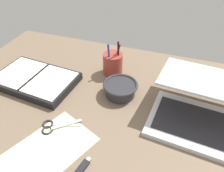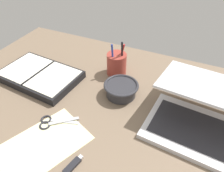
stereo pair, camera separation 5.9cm
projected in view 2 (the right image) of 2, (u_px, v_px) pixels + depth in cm
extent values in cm
cube|color=#75604C|center=(103.00, 115.00, 81.40)|extent=(140.00, 100.00, 2.00)
cube|color=silver|center=(196.00, 131.00, 73.12)|extent=(34.98, 26.04, 1.80)
cube|color=#232328|center=(197.00, 129.00, 72.47)|extent=(30.46, 19.21, 0.24)
cube|color=silver|center=(212.00, 87.00, 71.82)|extent=(34.97, 25.88, 4.39)
cube|color=silver|center=(212.00, 88.00, 71.55)|extent=(32.13, 23.29, 3.55)
cylinder|color=#2D2D33|center=(121.00, 90.00, 87.12)|extent=(11.85, 11.85, 4.94)
torus|color=#2D2D33|center=(121.00, 85.00, 85.55)|extent=(13.94, 13.94, 1.12)
cylinder|color=#9E382D|center=(117.00, 64.00, 97.21)|extent=(8.72, 8.72, 9.78)
cylinder|color=black|center=(122.00, 57.00, 94.24)|extent=(1.37, 3.57, 15.74)
cylinder|color=#233899|center=(113.00, 60.00, 93.76)|extent=(2.03, 1.22, 14.44)
cylinder|color=#B21E1E|center=(121.00, 56.00, 96.46)|extent=(4.27, 2.54, 13.57)
cube|color=black|center=(40.00, 76.00, 95.93)|extent=(35.57, 24.44, 3.22)
cube|color=silver|center=(25.00, 67.00, 97.89)|extent=(17.28, 20.90, 0.30)
cube|color=silver|center=(54.00, 78.00, 91.73)|extent=(17.28, 20.90, 0.30)
cube|color=black|center=(39.00, 72.00, 94.72)|extent=(2.44, 19.66, 0.30)
cube|color=#B7B7BC|center=(64.00, 121.00, 77.09)|extent=(8.93, 7.83, 0.30)
cube|color=#B7B7BC|center=(64.00, 121.00, 77.28)|extent=(10.60, 4.15, 0.30)
torus|color=#232328|center=(45.00, 125.00, 75.89)|extent=(3.90, 3.90, 0.70)
torus|color=#232328|center=(46.00, 119.00, 78.01)|extent=(3.90, 3.90, 0.70)
cube|color=#F4EFB2|center=(43.00, 145.00, 69.96)|extent=(28.05, 33.22, 0.16)
cube|color=black|center=(72.00, 166.00, 63.87)|extent=(3.20, 6.28, 1.00)
cube|color=silver|center=(81.00, 157.00, 66.10)|extent=(1.42, 1.42, 0.60)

